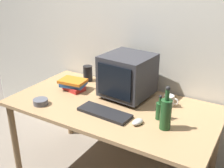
# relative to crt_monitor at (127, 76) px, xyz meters

# --- Properties ---
(back_wall) EXTENTS (4.00, 0.08, 2.50)m
(back_wall) POSITION_rel_crt_monitor_xyz_m (-0.04, 0.31, 0.32)
(back_wall) COLOR silver
(back_wall) RESTS_ON ground
(desk) EXTENTS (1.68, 0.88, 0.74)m
(desk) POSITION_rel_crt_monitor_xyz_m (-0.04, -0.19, -0.27)
(desk) COLOR tan
(desk) RESTS_ON ground
(crt_monitor) EXTENTS (0.41, 0.42, 0.37)m
(crt_monitor) POSITION_rel_crt_monitor_xyz_m (0.00, 0.00, 0.00)
(crt_monitor) COLOR #333338
(crt_monitor) RESTS_ON desk
(keyboard) EXTENTS (0.43, 0.18, 0.02)m
(keyboard) POSITION_rel_crt_monitor_xyz_m (-0.00, -0.36, -0.18)
(keyboard) COLOR black
(keyboard) RESTS_ON desk
(computer_mouse) EXTENTS (0.08, 0.11, 0.04)m
(computer_mouse) POSITION_rel_crt_monitor_xyz_m (0.28, -0.36, -0.17)
(computer_mouse) COLOR beige
(computer_mouse) RESTS_ON desk
(bottle_tall) EXTENTS (0.08, 0.08, 0.32)m
(bottle_tall) POSITION_rel_crt_monitor_xyz_m (0.46, -0.32, -0.07)
(bottle_tall) COLOR #1E4C23
(bottle_tall) RESTS_ON desk
(bottle_short) EXTENTS (0.06, 0.06, 0.19)m
(bottle_short) POSITION_rel_crt_monitor_xyz_m (0.38, -0.21, -0.12)
(bottle_short) COLOR #1E4C23
(bottle_short) RESTS_ON desk
(book_stack) EXTENTS (0.25, 0.20, 0.10)m
(book_stack) POSITION_rel_crt_monitor_xyz_m (-0.48, -0.12, -0.14)
(book_stack) COLOR red
(book_stack) RESTS_ON desk
(mug) EXTENTS (0.12, 0.08, 0.09)m
(mug) POSITION_rel_crt_monitor_xyz_m (0.37, 0.02, -0.15)
(mug) COLOR white
(mug) RESTS_ON desk
(cd_spindle) EXTENTS (0.12, 0.12, 0.04)m
(cd_spindle) POSITION_rel_crt_monitor_xyz_m (-0.53, -0.49, -0.17)
(cd_spindle) COLOR #595B66
(cd_spindle) RESTS_ON desk
(metal_canister) EXTENTS (0.09, 0.09, 0.15)m
(metal_canister) POSITION_rel_crt_monitor_xyz_m (-0.50, 0.13, -0.12)
(metal_canister) COLOR black
(metal_canister) RESTS_ON desk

